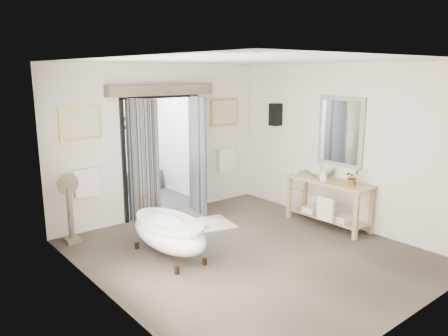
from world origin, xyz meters
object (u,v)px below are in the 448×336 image
(rug, at_px, (199,225))
(basin, at_px, (320,172))
(vanity, at_px, (328,199))
(clawfoot_tub, at_px, (169,232))

(rug, height_order, basin, basin)
(vanity, xyz_separation_m, basin, (0.08, 0.28, 0.43))
(vanity, bearing_deg, basin, 73.74)
(vanity, height_order, rug, vanity)
(clawfoot_tub, relative_size, rug, 1.36)
(rug, distance_m, basin, 2.43)
(clawfoot_tub, relative_size, basin, 3.29)
(clawfoot_tub, distance_m, basin, 3.12)
(clawfoot_tub, distance_m, vanity, 3.04)
(rug, xyz_separation_m, basin, (1.90, -1.19, 0.93))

